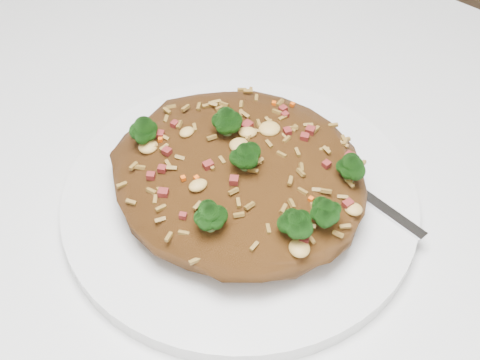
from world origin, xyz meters
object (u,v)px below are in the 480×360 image
(dining_table, at_px, (297,356))
(fried_rice, at_px, (241,169))
(plate, at_px, (240,199))
(fork, at_px, (347,182))

(dining_table, bearing_deg, fried_rice, 158.63)
(dining_table, relative_size, fried_rice, 6.10)
(dining_table, distance_m, fried_rice, 0.16)
(fried_rice, bearing_deg, dining_table, -21.37)
(dining_table, distance_m, plate, 0.14)
(dining_table, relative_size, fork, 7.38)
(fried_rice, bearing_deg, fork, 46.58)
(fork, bearing_deg, dining_table, -65.15)
(plate, bearing_deg, fried_rice, -26.04)
(dining_table, bearing_deg, fork, 107.43)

